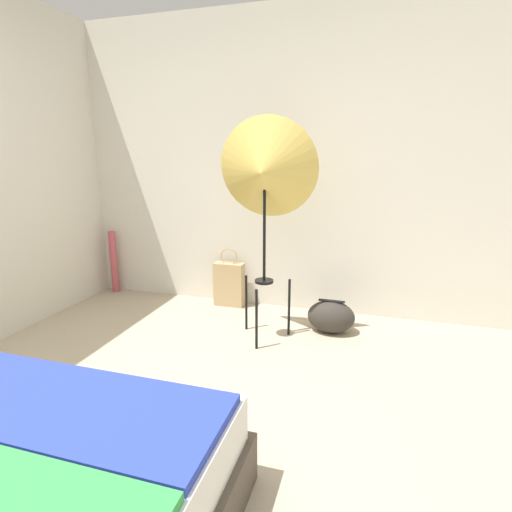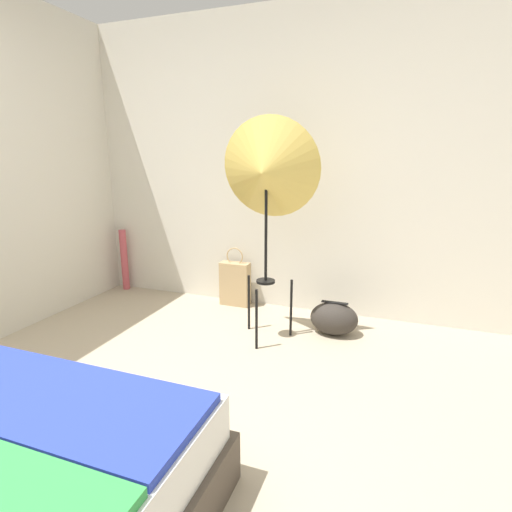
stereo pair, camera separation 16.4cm
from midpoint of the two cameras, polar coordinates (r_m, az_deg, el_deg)
ground_plane at (r=2.05m, az=-21.51°, el=-29.29°), size 14.00×14.00×0.00m
wall_back at (r=3.65m, az=2.72°, el=12.76°), size 8.00×0.05×2.60m
photo_umbrella at (r=2.89m, az=3.14°, el=11.93°), size 0.74×0.38×1.67m
tote_bag at (r=3.79m, az=-1.78°, el=-3.92°), size 0.28×0.11×0.56m
duffel_bag at (r=3.28m, az=12.50°, el=-8.72°), size 0.38×0.26×0.27m
paper_roll at (r=4.41m, az=-17.29°, el=-0.54°), size 0.07×0.07×0.64m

